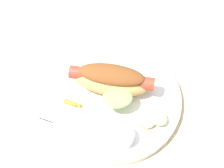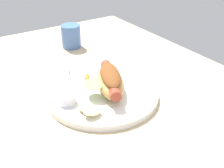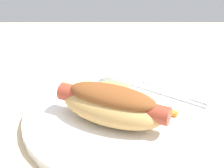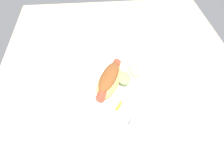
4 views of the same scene
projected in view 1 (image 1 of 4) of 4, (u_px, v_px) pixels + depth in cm
name	position (u px, v px, depth cm)	size (l,w,h in cm)	color
ground_plane	(117.00, 113.00, 69.69)	(120.00, 90.00, 1.80)	tan
plate	(111.00, 98.00, 69.74)	(29.15, 29.15, 1.60)	white
hot_dog	(113.00, 79.00, 67.74)	(17.25, 13.24, 5.96)	tan
sauce_ramekin	(122.00, 137.00, 62.73)	(4.48, 4.48, 2.21)	white
fork	(80.00, 131.00, 64.43)	(14.54, 10.00, 0.40)	silver
knife	(82.00, 141.00, 63.25)	(13.52, 1.40, 0.36)	silver
chips_pile	(150.00, 119.00, 65.07)	(7.06, 5.10, 1.64)	#E7D07C
carrot_garnish	(72.00, 103.00, 67.64)	(3.58, 2.69, 0.91)	orange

